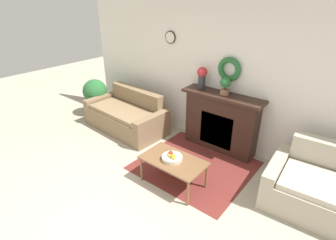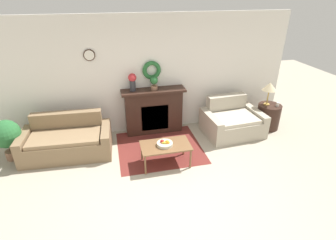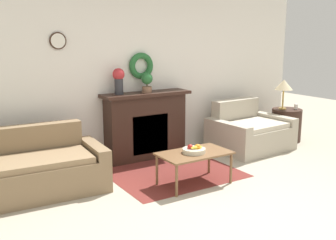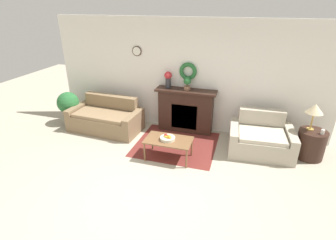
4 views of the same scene
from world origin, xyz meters
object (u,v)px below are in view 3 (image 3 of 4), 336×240
side_table_by_loveseat (286,125)px  potted_plant_on_mantel (147,81)px  table_lamp (284,85)px  loveseat_right (249,132)px  coffee_table (194,156)px  couch_left (32,171)px  fruit_bowl (194,150)px  fireplace (146,125)px  mug (296,107)px  vase_on_mantel_left (119,79)px

side_table_by_loveseat → potted_plant_on_mantel: size_ratio=1.99×
side_table_by_loveseat → table_lamp: (-0.07, 0.06, 0.75)m
loveseat_right → coffee_table: size_ratio=1.44×
couch_left → fruit_bowl: (1.90, -0.85, 0.19)m
side_table_by_loveseat → potted_plant_on_mantel: 2.96m
fireplace → table_lamp: table_lamp is taller
loveseat_right → coffee_table: 2.02m
side_table_by_loveseat → table_lamp: 0.76m
couch_left → side_table_by_loveseat: (4.72, 0.07, 0.01)m
side_table_by_loveseat → mug: size_ratio=6.22×
fireplace → couch_left: (-1.94, -0.54, -0.25)m
loveseat_right → fruit_bowl: bearing=-157.9°
mug → potted_plant_on_mantel: 3.00m
table_lamp → mug: (0.20, -0.15, -0.40)m
fireplace → mug: size_ratio=14.90×
couch_left → potted_plant_on_mantel: bearing=18.2°
table_lamp → fruit_bowl: bearing=-160.4°
mug → potted_plant_on_mantel: bearing=169.3°
fireplace → loveseat_right: size_ratio=1.06×
vase_on_mantel_left → loveseat_right: bearing=-12.7°
fireplace → coffee_table: 1.39m
coffee_table → vase_on_mantel_left: (-0.43, 1.38, 0.92)m
side_table_by_loveseat → mug: (0.13, -0.10, 0.35)m
couch_left → coffee_table: 2.09m
couch_left → table_lamp: (4.66, 0.13, 0.77)m
fruit_bowl → table_lamp: table_lamp is taller
side_table_by_loveseat → mug: mug is taller
couch_left → fruit_bowl: size_ratio=5.96×
loveseat_right → fruit_bowl: (-1.83, -0.89, 0.19)m
coffee_table → side_table_by_loveseat: (2.81, 0.91, -0.09)m
fireplace → fruit_bowl: 1.39m
mug → vase_on_mantel_left: bearing=170.4°
mug → vase_on_mantel_left: (-3.37, 0.57, 0.66)m
side_table_by_loveseat → fruit_bowl: bearing=-161.9°
coffee_table → side_table_by_loveseat: bearing=18.0°
table_lamp → potted_plant_on_mantel: size_ratio=1.81×
loveseat_right → potted_plant_on_mantel: bearing=160.8°
loveseat_right → coffee_table: bearing=-158.1°
mug → loveseat_right: bearing=176.9°
vase_on_mantel_left → potted_plant_on_mantel: size_ratio=1.30×
vase_on_mantel_left → side_table_by_loveseat: bearing=-8.3°
fireplace → table_lamp: bearing=-8.6°
mug → vase_on_mantel_left: size_ratio=0.25×
fruit_bowl → potted_plant_on_mantel: size_ratio=1.00×
mug → couch_left: bearing=179.7°
coffee_table → vase_on_mantel_left: bearing=107.4°
coffee_table → table_lamp: bearing=19.5°
coffee_table → fruit_bowl: bearing=-136.8°
side_table_by_loveseat → vase_on_mantel_left: 3.43m
loveseat_right → vase_on_mantel_left: size_ratio=3.46×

